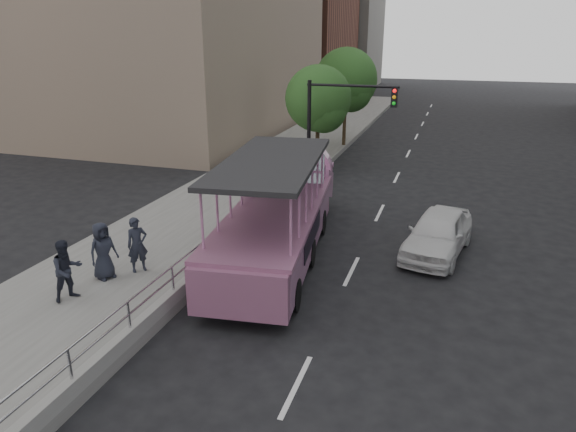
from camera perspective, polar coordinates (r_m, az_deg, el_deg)
name	(u,v)px	position (r m, az deg, el deg)	size (l,w,h in m)	color
ground	(282,330)	(13.54, -0.64, -12.58)	(160.00, 160.00, 0.00)	black
sidewalk	(234,195)	(23.95, -5.99, 2.37)	(5.50, 80.00, 0.30)	gray
kerb_wall	(207,266)	(16.03, -8.98, -5.48)	(0.24, 30.00, 0.36)	#A2A29D
guardrail	(206,246)	(15.76, -9.10, -3.30)	(0.07, 22.00, 0.71)	silver
duck_boat	(281,213)	(17.78, -0.73, 0.32)	(3.97, 11.10, 3.61)	black
car	(438,233)	(18.34, 16.32, -1.82)	(1.79, 4.44, 1.51)	white
pedestrian_near	(137,245)	(16.26, -16.40, -3.08)	(0.63, 0.41, 1.73)	#222632
pedestrian_mid	(67,270)	(15.21, -23.33, -5.54)	(0.84, 0.65, 1.73)	#222632
pedestrian_far	(103,251)	(16.10, -19.88, -3.65)	(0.86, 0.56, 1.75)	#222632
parking_sign	(248,195)	(18.08, -4.50, 2.35)	(0.11, 0.68, 3.01)	black
traffic_signal	(334,119)	(24.25, 5.12, 10.74)	(4.20, 0.32, 5.20)	black
street_tree_near	(320,101)	(27.88, 3.53, 12.60)	(3.52, 3.52, 5.72)	#3B291B
street_tree_far	(347,82)	(33.59, 6.59, 14.55)	(3.97, 3.97, 6.45)	#3B291B
midrise_stone_b	(321,12)	(77.44, 3.65, 21.67)	(16.00, 14.00, 20.00)	slate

